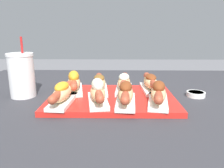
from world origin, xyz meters
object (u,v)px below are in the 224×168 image
(hot_dog_0, at_px, (62,93))
(hot_dog_7, at_px, (151,83))
(hot_dog_6, at_px, (124,83))
(hot_dog_1, at_px, (98,92))
(hot_dog_5, at_px, (99,83))
(serving_tray, at_px, (112,98))
(hot_dog_3, at_px, (158,93))
(hot_dog_2, at_px, (126,94))
(drink_cup, at_px, (22,75))
(hot_dog_4, at_px, (74,82))
(sauce_bowl, at_px, (196,94))

(hot_dog_0, relative_size, hot_dog_7, 1.00)
(hot_dog_0, bearing_deg, hot_dog_6, 35.34)
(hot_dog_1, relative_size, hot_dog_5, 0.99)
(serving_tray, height_order, hot_dog_3, hot_dog_3)
(hot_dog_2, height_order, hot_dog_5, hot_dog_2)
(hot_dog_7, height_order, drink_cup, drink_cup)
(hot_dog_6, bearing_deg, hot_dog_1, -123.57)
(serving_tray, bearing_deg, hot_dog_6, 56.08)
(hot_dog_0, distance_m, hot_dog_1, 0.11)
(hot_dog_1, distance_m, hot_dog_7, 0.24)
(drink_cup, bearing_deg, hot_dog_2, -18.18)
(hot_dog_2, bearing_deg, hot_dog_3, 2.32)
(hot_dog_3, xyz_separation_m, hot_dog_6, (-0.11, 0.14, -0.00))
(hot_dog_0, distance_m, hot_dog_5, 0.18)
(hot_dog_2, distance_m, hot_dog_7, 0.18)
(serving_tray, xyz_separation_m, hot_dog_5, (-0.05, 0.06, 0.04))
(hot_dog_7, bearing_deg, hot_dog_4, -177.66)
(hot_dog_3, xyz_separation_m, hot_dog_5, (-0.20, 0.14, -0.00))
(serving_tray, xyz_separation_m, sauce_bowl, (0.32, 0.06, 0.00))
(hot_dog_3, distance_m, hot_dog_6, 0.18)
(serving_tray, height_order, drink_cup, drink_cup)
(hot_dog_5, height_order, hot_dog_7, hot_dog_7)
(hot_dog_7, bearing_deg, hot_dog_0, -153.84)
(hot_dog_7, bearing_deg, serving_tray, -153.66)
(hot_dog_5, bearing_deg, hot_dog_4, 179.34)
(hot_dog_4, xyz_separation_m, hot_dog_7, (0.30, 0.01, -0.00))
(hot_dog_3, height_order, hot_dog_7, hot_dog_3)
(hot_dog_4, relative_size, hot_dog_7, 0.99)
(hot_dog_5, distance_m, drink_cup, 0.29)
(hot_dog_5, bearing_deg, serving_tray, -50.60)
(hot_dog_5, distance_m, sauce_bowl, 0.37)
(hot_dog_3, relative_size, hot_dog_6, 0.99)
(serving_tray, height_order, sauce_bowl, same)
(serving_tray, height_order, hot_dog_5, hot_dog_5)
(serving_tray, bearing_deg, hot_dog_5, 129.40)
(hot_dog_2, bearing_deg, sauce_bowl, 26.37)
(sauce_bowl, bearing_deg, hot_dog_4, 179.57)
(serving_tray, distance_m, hot_dog_5, 0.09)
(hot_dog_1, bearing_deg, hot_dog_5, 91.99)
(sauce_bowl, xyz_separation_m, drink_cup, (-0.66, -0.01, 0.07))
(hot_dog_1, distance_m, hot_dog_2, 0.09)
(hot_dog_1, height_order, drink_cup, drink_cup)
(hot_dog_0, distance_m, hot_dog_2, 0.21)
(hot_dog_2, relative_size, hot_dog_4, 1.01)
(hot_dog_1, xyz_separation_m, sauce_bowl, (0.37, 0.13, -0.04))
(hot_dog_5, relative_size, drink_cup, 0.93)
(hot_dog_0, bearing_deg, drink_cup, 145.27)
(hot_dog_2, distance_m, drink_cup, 0.41)
(hot_dog_6, xyz_separation_m, sauce_bowl, (0.28, -0.01, -0.04))
(hot_dog_2, height_order, sauce_bowl, hot_dog_2)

